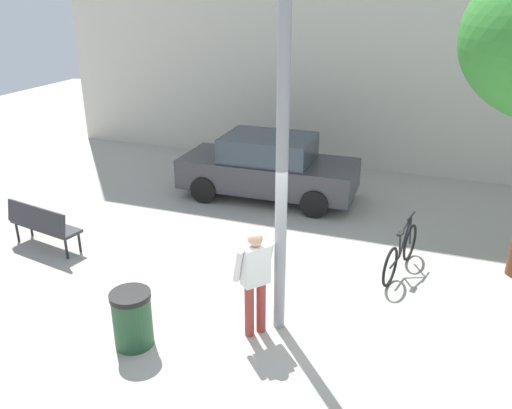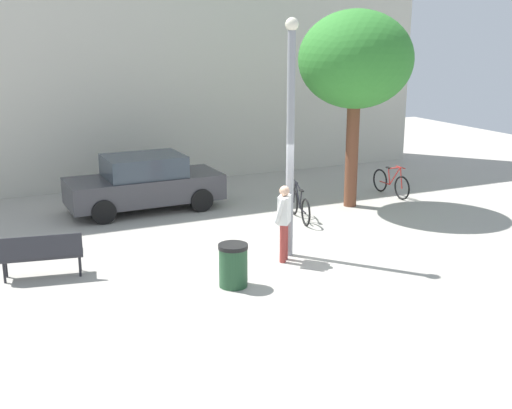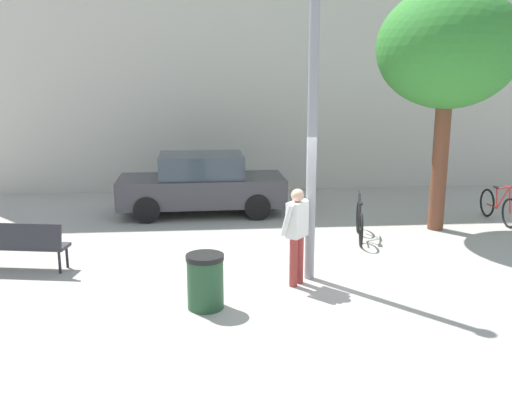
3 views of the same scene
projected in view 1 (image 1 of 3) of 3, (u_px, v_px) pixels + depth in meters
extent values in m
plane|color=#A8A399|center=(274.00, 316.00, 8.24)|extent=(36.00, 36.00, 0.00)
cylinder|color=gray|center=(282.00, 177.00, 7.08)|extent=(0.17, 0.17, 4.83)
cylinder|color=#9E3833|center=(249.00, 310.00, 7.64)|extent=(0.14, 0.14, 0.85)
cylinder|color=#9E3833|center=(261.00, 306.00, 7.73)|extent=(0.14, 0.14, 0.85)
cube|color=white|center=(255.00, 265.00, 7.40)|extent=(0.42, 0.45, 0.60)
sphere|color=tan|center=(255.00, 239.00, 7.25)|extent=(0.22, 0.22, 0.22)
cylinder|color=white|center=(238.00, 266.00, 7.32)|extent=(0.23, 0.21, 0.55)
cylinder|color=white|center=(268.00, 257.00, 7.55)|extent=(0.23, 0.21, 0.55)
cube|color=#2D2D33|center=(46.00, 226.00, 10.27)|extent=(1.65, 0.72, 0.06)
cube|color=#2D2D33|center=(36.00, 218.00, 10.03)|extent=(1.60, 0.41, 0.44)
cylinder|color=black|center=(31.00, 226.00, 10.83)|extent=(0.05, 0.05, 0.42)
cylinder|color=black|center=(80.00, 242.00, 10.15)|extent=(0.05, 0.05, 0.42)
cylinder|color=black|center=(17.00, 232.00, 10.58)|extent=(0.05, 0.05, 0.42)
cylinder|color=black|center=(66.00, 249.00, 9.90)|extent=(0.05, 0.05, 0.42)
torus|color=black|center=(410.00, 243.00, 9.82)|extent=(0.20, 0.70, 0.71)
torus|color=black|center=(390.00, 267.00, 8.96)|extent=(0.20, 0.70, 0.71)
cylinder|color=black|center=(405.00, 236.00, 9.42)|extent=(0.14, 0.50, 0.64)
cylinder|color=black|center=(406.00, 225.00, 9.29)|extent=(0.16, 0.57, 0.18)
cylinder|color=black|center=(400.00, 246.00, 9.23)|extent=(0.06, 0.14, 0.48)
cylinder|color=black|center=(395.00, 262.00, 9.16)|extent=(0.14, 0.50, 0.04)
cylinder|color=black|center=(410.00, 230.00, 9.66)|extent=(0.07, 0.17, 0.63)
cube|color=black|center=(401.00, 233.00, 9.09)|extent=(0.12, 0.21, 0.04)
cylinder|color=black|center=(411.00, 216.00, 9.49)|extent=(0.12, 0.44, 0.03)
cube|color=#38383D|center=(268.00, 173.00, 12.67)|extent=(4.24, 1.80, 0.70)
cube|color=#333D47|center=(268.00, 148.00, 12.43)|extent=(2.14, 1.61, 0.60)
cylinder|color=black|center=(329.00, 180.00, 13.08)|extent=(0.65, 0.24, 0.64)
cylinder|color=black|center=(315.00, 203.00, 11.68)|extent=(0.65, 0.24, 0.64)
cylinder|color=black|center=(229.00, 169.00, 13.89)|extent=(0.65, 0.24, 0.64)
cylinder|color=black|center=(204.00, 189.00, 12.49)|extent=(0.65, 0.24, 0.64)
cylinder|color=#234C2D|center=(133.00, 321.00, 7.45)|extent=(0.56, 0.56, 0.77)
cylinder|color=black|center=(130.00, 296.00, 7.29)|extent=(0.58, 0.58, 0.08)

